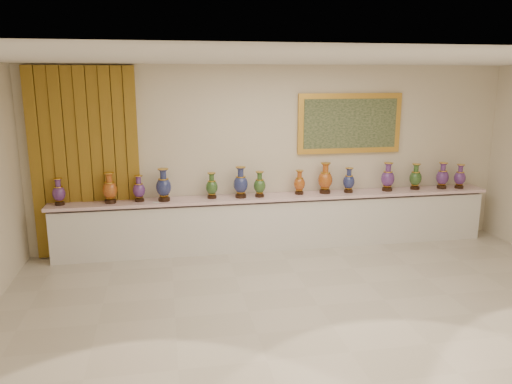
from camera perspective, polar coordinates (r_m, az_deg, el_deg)
ground at (r=6.47m, az=7.13°, el=-12.75°), size 8.00×8.00×0.00m
room at (r=8.09m, az=-14.09°, el=3.97°), size 8.00×8.00×8.00m
counter at (r=8.36m, az=2.53°, el=-3.45°), size 7.28×0.48×0.90m
vase_0 at (r=8.13m, az=-21.61°, el=-0.11°), size 0.25×0.25×0.41m
vase_1 at (r=7.99m, az=-16.36°, el=0.29°), size 0.24×0.24×0.48m
vase_2 at (r=8.00m, az=-13.23°, el=0.25°), size 0.24×0.24×0.41m
vase_3 at (r=7.93m, az=-10.51°, el=0.63°), size 0.27×0.27×0.52m
vase_4 at (r=8.02m, az=-5.08°, el=0.60°), size 0.24×0.24×0.42m
vase_5 at (r=8.03m, az=-1.76°, el=0.95°), size 0.25×0.25×0.51m
vase_6 at (r=8.08m, az=0.42°, el=0.75°), size 0.25×0.25×0.42m
vase_7 at (r=8.30m, az=4.98°, el=0.98°), size 0.22×0.22×0.40m
vase_8 at (r=8.41m, az=7.92°, el=1.42°), size 0.31×0.31×0.52m
vase_9 at (r=8.54m, az=10.56°, el=1.20°), size 0.25×0.25×0.42m
vase_10 at (r=8.81m, az=14.82°, el=1.54°), size 0.28×0.28×0.49m
vase_11 at (r=9.06m, az=17.77°, el=1.55°), size 0.28×0.28×0.45m
vase_12 at (r=9.29m, az=20.53°, el=1.63°), size 0.27×0.27×0.46m
vase_13 at (r=9.42m, az=22.27°, el=1.54°), size 0.25×0.25×0.42m
label_card at (r=7.90m, az=-11.34°, el=-1.17°), size 0.10×0.06×0.00m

